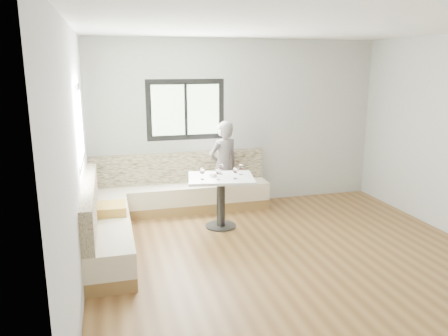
{
  "coord_description": "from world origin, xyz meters",
  "views": [
    {
      "loc": [
        -2.16,
        -4.63,
        2.38
      ],
      "look_at": [
        -0.52,
        1.46,
        0.88
      ],
      "focal_mm": 35.0,
      "sensor_mm": 36.0,
      "label": 1
    }
  ],
  "objects": [
    {
      "name": "room",
      "position": [
        -0.08,
        0.08,
        1.41
      ],
      "size": [
        5.01,
        5.01,
        2.81
      ],
      "color": "brown",
      "rests_on": "ground"
    },
    {
      "name": "banquette",
      "position": [
        -1.59,
        1.63,
        0.33
      ],
      "size": [
        2.9,
        2.8,
        0.95
      ],
      "color": "brown",
      "rests_on": "ground"
    },
    {
      "name": "table",
      "position": [
        -0.6,
        1.36,
        0.58
      ],
      "size": [
        1.06,
        0.89,
        0.77
      ],
      "rotation": [
        0.0,
        0.0,
        -0.18
      ],
      "color": "black",
      "rests_on": "ground"
    },
    {
      "name": "person",
      "position": [
        -0.34,
        2.15,
        0.74
      ],
      "size": [
        0.63,
        0.52,
        1.49
      ],
      "primitive_type": "imported",
      "rotation": [
        0.0,
        0.0,
        3.5
      ],
      "color": "#635A59",
      "rests_on": "ground"
    },
    {
      "name": "olive_ramekin",
      "position": [
        -0.7,
        1.43,
        0.8
      ],
      "size": [
        0.11,
        0.11,
        0.05
      ],
      "color": "white",
      "rests_on": "table"
    },
    {
      "name": "wine_glass_a",
      "position": [
        -0.89,
        1.28,
        0.89
      ],
      "size": [
        0.08,
        0.08,
        0.17
      ],
      "color": "white",
      "rests_on": "table"
    },
    {
      "name": "wine_glass_b",
      "position": [
        -0.68,
        1.2,
        0.89
      ],
      "size": [
        0.08,
        0.08,
        0.17
      ],
      "color": "white",
      "rests_on": "table"
    },
    {
      "name": "wine_glass_c",
      "position": [
        -0.43,
        1.2,
        0.89
      ],
      "size": [
        0.08,
        0.08,
        0.17
      ],
      "color": "white",
      "rests_on": "table"
    },
    {
      "name": "wine_glass_d",
      "position": [
        -0.56,
        1.51,
        0.89
      ],
      "size": [
        0.08,
        0.08,
        0.17
      ],
      "color": "white",
      "rests_on": "table"
    },
    {
      "name": "wine_glass_e",
      "position": [
        -0.28,
        1.41,
        0.89
      ],
      "size": [
        0.08,
        0.08,
        0.17
      ],
      "color": "white",
      "rests_on": "table"
    }
  ]
}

